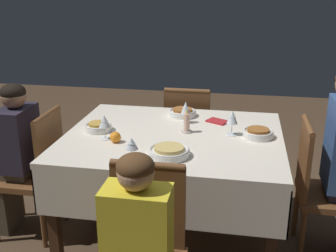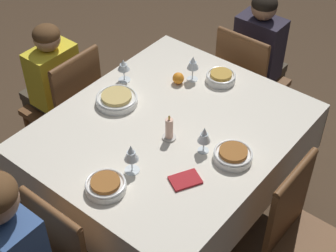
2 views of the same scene
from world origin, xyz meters
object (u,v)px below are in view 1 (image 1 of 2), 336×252
Objects in this scene: chair_north at (143,249)px; bowl_east at (98,127)px; wine_glass_south at (186,108)px; wine_glass_north at (132,145)px; napkin_red_folded at (217,121)px; chair_east at (36,169)px; candle_centerpiece at (187,124)px; wine_glass_east at (104,122)px; chair_south at (188,132)px; bowl_south at (183,112)px; wine_glass_west at (232,118)px; chair_west at (321,185)px; person_child_dark at (13,154)px; bowl_north at (169,151)px; orange_fruit at (115,137)px; dining_table at (173,148)px; bowl_west at (258,133)px.

bowl_east is at bearing 121.04° from chair_north.
chair_north is at bearing 87.45° from wine_glass_south.
napkin_red_folded is (-0.41, -0.75, -0.09)m from wine_glass_north.
candle_centerpiece is at bearing 97.65° from chair_east.
wine_glass_east is 1.04× the size of candle_centerpiece.
chair_east is at bearing 8.02° from bowl_east.
bowl_south is (-0.02, 0.43, 0.31)m from chair_south.
chair_north reaches higher than napkin_red_folded.
bowl_east is 0.81m from napkin_red_folded.
chair_south is at bearing -63.77° from wine_glass_west.
chair_west is 0.83× the size of person_child_dark.
chair_south is 1.34m from wine_glass_north.
bowl_east is (-0.44, -0.06, 0.31)m from chair_east.
chair_east is 1.09m from wine_glass_south.
wine_glass_east is 0.48m from bowl_north.
chair_east is 5.94× the size of candle_centerpiece.
wine_glass_east is 0.12m from orange_fruit.
person_child_dark is at bearing 5.92° from bowl_east.
chair_east is at bearing -25.81° from wine_glass_north.
bowl_east reaches higher than dining_table.
person_child_dark is at bearing -13.34° from bowl_north.
person_child_dark reaches higher than bowl_south.
chair_west is 1.04m from bowl_south.
bowl_north is 0.59m from wine_glass_south.
candle_centerpiece is (-0.04, -0.40, 0.03)m from bowl_north.
orange_fruit is (-0.76, 0.12, 0.21)m from person_child_dark.
bowl_north is (-0.05, 1.16, 0.31)m from chair_south.
bowl_west is at bearing -163.99° from orange_fruit.
wine_glass_north is at bearing 31.47° from bowl_north.
bowl_south is 0.67m from orange_fruit.
chair_west is 6.40× the size of wine_glass_north.
bowl_west is (-0.53, -0.87, 0.31)m from chair_north.
wine_glass_east is 0.52m from candle_centerpiece.
bowl_east is 1.02× the size of napkin_red_folded.
bowl_west is (-0.53, -0.05, 0.12)m from dining_table.
wine_glass_north is at bearing 68.08° from person_child_dark.
chair_west reaches higher than bowl_west.
chair_south reaches higher than bowl_east.
bowl_south is 2.87× the size of orange_fruit.
candle_centerpiece is at bearing -96.13° from bowl_north.
dining_table is 0.36m from bowl_north.
chair_south is 1.21m from bowl_north.
bowl_west is at bearing -167.76° from wine_glass_east.
wine_glass_west reaches higher than orange_fruit.
chair_north is at bearing 58.63° from bowl_west.
wine_glass_east reaches higher than dining_table.
dining_table is at bearing 5.28° from bowl_west.
bowl_north is at bearing 74.58° from chair_east.
person_child_dark is (1.07, 0.90, 0.10)m from chair_south.
orange_fruit is 0.76m from napkin_red_folded.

